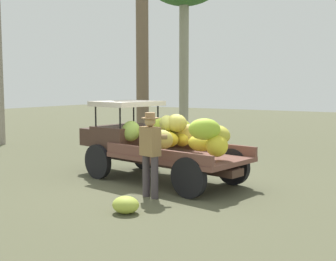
{
  "coord_description": "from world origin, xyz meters",
  "views": [
    {
      "loc": [
        -5.38,
        8.28,
        2.25
      ],
      "look_at": [
        -0.05,
        -0.25,
        1.21
      ],
      "focal_mm": 47.2,
      "sensor_mm": 36.0,
      "label": 1
    }
  ],
  "objects": [
    {
      "name": "ground_plane",
      "position": [
        0.0,
        0.0,
        0.0
      ],
      "size": [
        60.0,
        60.0,
        0.0
      ],
      "primitive_type": "plane",
      "color": "#53533B"
    },
    {
      "name": "truck",
      "position": [
        0.36,
        -0.34,
        0.94
      ],
      "size": [
        4.62,
        2.33,
        1.86
      ],
      "rotation": [
        0.0,
        0.0,
        -0.16
      ],
      "color": "#412B22",
      "rests_on": "ground"
    },
    {
      "name": "farmer",
      "position": [
        -0.47,
        1.07,
        0.98
      ],
      "size": [
        0.54,
        0.5,
        1.71
      ],
      "rotation": [
        0.0,
        0.0,
        -1.84
      ],
      "color": "#453C42",
      "rests_on": "ground"
    },
    {
      "name": "loose_banana_bunch",
      "position": [
        -0.73,
        2.24,
        0.15
      ],
      "size": [
        0.54,
        0.49,
        0.31
      ],
      "primitive_type": "ellipsoid",
      "rotation": [
        0.0,
        -0.0,
        0.12
      ],
      "color": "#ACBD44",
      "rests_on": "ground"
    }
  ]
}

